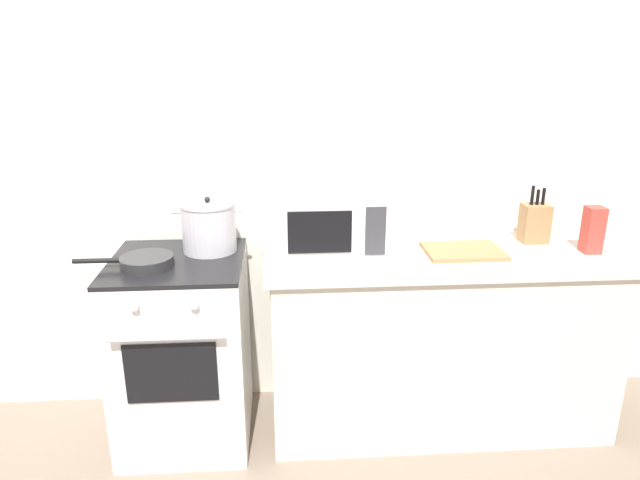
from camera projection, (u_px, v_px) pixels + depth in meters
back_wall at (314, 170)px, 2.85m from camera, size 4.40×0.10×2.50m
lower_cabinet_right at (439, 343)px, 2.82m from camera, size 1.64×0.56×0.88m
countertop_right at (445, 256)px, 2.67m from camera, size 1.70×0.60×0.04m
stove at (184, 350)px, 2.71m from camera, size 0.60×0.64×0.92m
stock_pot at (209, 227)px, 2.65m from camera, size 0.34×0.26×0.26m
frying_pan at (145, 262)px, 2.47m from camera, size 0.43×0.23×0.05m
microwave at (330, 220)px, 2.64m from camera, size 0.50×0.37×0.30m
cutting_board at (463, 251)px, 2.65m from camera, size 0.36×0.26×0.02m
knife_block at (535, 223)px, 2.78m from camera, size 0.13×0.10×0.28m
pasta_box at (593, 230)px, 2.63m from camera, size 0.08×0.08×0.22m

